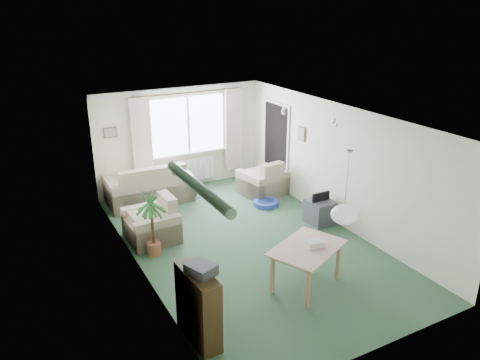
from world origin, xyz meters
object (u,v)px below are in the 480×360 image
tv_cube (320,212)px  coffee_table (175,188)px  bookshelf (198,306)px  pet_bed (266,203)px  sofa (149,182)px  armchair_left (151,219)px  armchair_corner (262,177)px  houseplant (152,223)px  dining_table (306,267)px

tv_cube → coffee_table: bearing=127.5°
bookshelf → pet_bed: bearing=44.1°
sofa → pet_bed: (2.17, -1.43, -0.40)m
sofa → tv_cube: bearing=135.6°
coffee_table → pet_bed: coffee_table is taller
armchair_left → bookshelf: 3.00m
armchair_corner → armchair_left: armchair_left is taller
coffee_table → armchair_left: bearing=-122.6°
houseplant → pet_bed: size_ratio=2.24×
bookshelf → houseplant: bearing=82.1°
bookshelf → pet_bed: (3.03, 3.31, -0.45)m
armchair_left → pet_bed: bearing=95.3°
armchair_left → bookshelf: bookshelf is taller
armchair_left → bookshelf: (-0.34, -2.98, 0.09)m
armchair_left → pet_bed: armchair_left is taller
houseplant → tv_cube: (3.35, -0.35, -0.37)m
armchair_corner → coffee_table: bearing=-32.2°
dining_table → houseplant: bearing=130.5°
tv_cube → dining_table: bearing=-133.1°
tv_cube → sofa: bearing=134.6°
armchair_corner → dining_table: armchair_corner is taller
dining_table → tv_cube: size_ratio=2.03×
dining_table → bookshelf: bearing=-170.0°
dining_table → pet_bed: dining_table is taller
bookshelf → pet_bed: bookshelf is taller
sofa → pet_bed: sofa is taller
tv_cube → pet_bed: 1.36m
coffee_table → bookshelf: 4.96m
armchair_corner → pet_bed: (-0.28, -0.63, -0.36)m
tv_cube → pet_bed: size_ratio=0.96×
coffee_table → sofa: bearing=180.0°
armchair_corner → pet_bed: armchair_corner is taller
dining_table → pet_bed: (1.07, 2.96, -0.28)m
sofa → armchair_left: sofa is taller
dining_table → pet_bed: 3.16m
dining_table → armchair_left: bearing=121.5°
bookshelf → dining_table: bearing=6.6°
bookshelf → tv_cube: (3.54, 2.06, -0.26)m
armchair_left → pet_bed: (2.69, 0.33, -0.36)m
sofa → dining_table: (1.09, -4.39, -0.12)m
armchair_corner → armchair_left: (-2.98, -0.95, 0.00)m
houseplant → armchair_left: bearing=75.3°
sofa → bookshelf: size_ratio=1.81×
armchair_left → houseplant: 0.62m
armchair_left → houseplant: houseplant is taller
sofa → armchair_corner: size_ratio=1.98×
bookshelf → tv_cube: size_ratio=1.91×
armchair_left → coffee_table: armchair_left is taller
pet_bed → houseplant: bearing=-162.5°
coffee_table → houseplant: 2.68m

